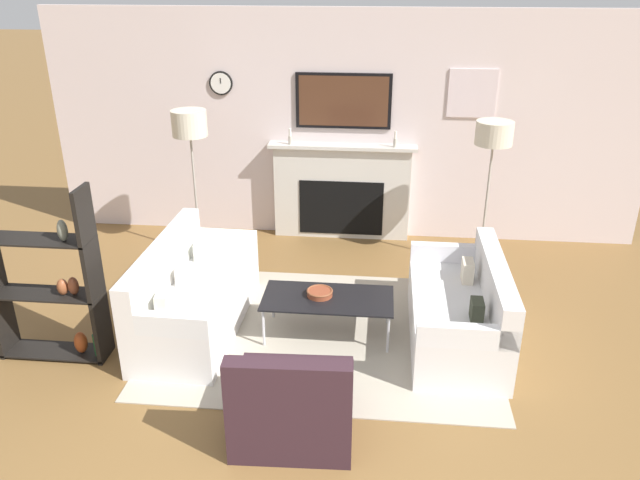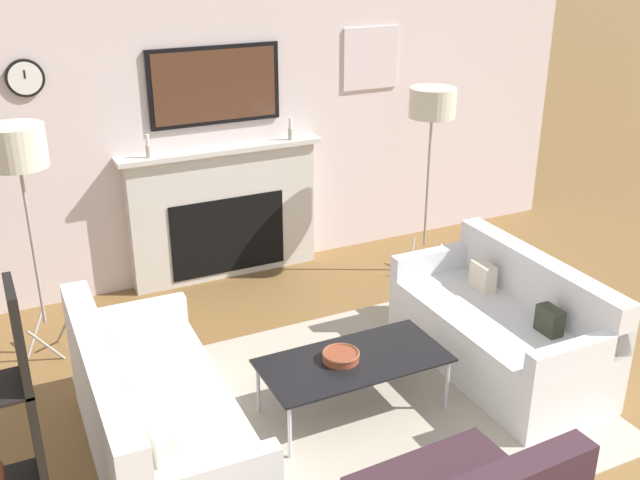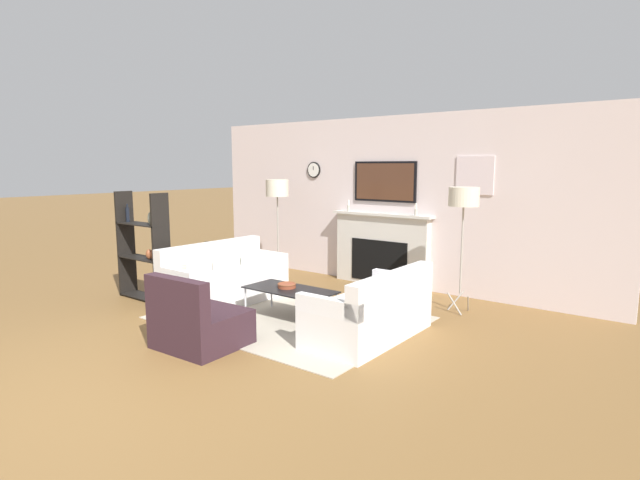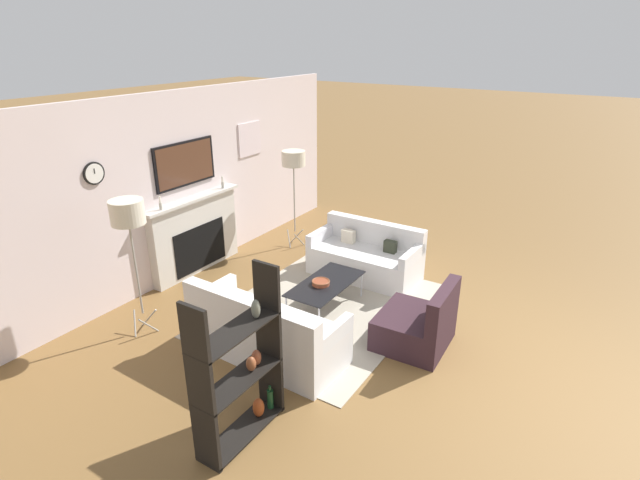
{
  "view_description": "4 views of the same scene",
  "coord_description": "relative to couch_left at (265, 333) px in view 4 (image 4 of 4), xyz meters",
  "views": [
    {
      "loc": [
        0.45,
        -2.3,
        3.13
      ],
      "look_at": [
        -0.05,
        2.75,
        0.88
      ],
      "focal_mm": 35.0,
      "sensor_mm": 36.0,
      "label": 1
    },
    {
      "loc": [
        -1.9,
        -0.91,
        2.89
      ],
      "look_at": [
        0.07,
        3.14,
        0.98
      ],
      "focal_mm": 42.0,
      "sensor_mm": 36.0,
      "label": 2
    },
    {
      "loc": [
        4.04,
        -2.03,
        1.92
      ],
      "look_at": [
        -0.01,
        3.26,
        0.93
      ],
      "focal_mm": 28.0,
      "sensor_mm": 36.0,
      "label": 3
    },
    {
      "loc": [
        -4.91,
        -0.45,
        3.39
      ],
      "look_at": [
        0.25,
        2.81,
        0.87
      ],
      "focal_mm": 28.0,
      "sensor_mm": 36.0,
      "label": 4
    }
  ],
  "objects": [
    {
      "name": "area_rug",
      "position": [
        1.22,
        -0.0,
        -0.3
      ],
      "size": [
        3.06,
        2.33,
        0.01
      ],
      "color": "#ADA28F",
      "rests_on": "ground_plane"
    },
    {
      "name": "ground_plane",
      "position": [
        1.22,
        -2.61,
        -0.3
      ],
      "size": [
        60.0,
        60.0,
        0.0
      ],
      "primitive_type": "plane",
      "color": "brown"
    },
    {
      "name": "shelf_unit",
      "position": [
        -1.04,
        -0.56,
        0.4
      ],
      "size": [
        0.92,
        0.28,
        1.55
      ],
      "color": "black",
      "rests_on": "ground_plane"
    },
    {
      "name": "floor_lamp_left",
      "position": [
        -0.39,
        1.58,
        1.23
      ],
      "size": [
        0.38,
        0.38,
        1.7
      ],
      "color": "#9E998E",
      "rests_on": "ground_plane"
    },
    {
      "name": "couch_left",
      "position": [
        0.0,
        0.0,
        0.0
      ],
      "size": [
        0.8,
        1.8,
        0.84
      ],
      "color": "silver",
      "rests_on": "ground_plane"
    },
    {
      "name": "decorative_bowl",
      "position": [
        1.18,
        0.01,
        0.12
      ],
      "size": [
        0.24,
        0.24,
        0.06
      ],
      "color": "brown",
      "rests_on": "coffee_table"
    },
    {
      "name": "coffee_table",
      "position": [
        1.26,
        -0.02,
        0.06
      ],
      "size": [
        1.17,
        0.57,
        0.39
      ],
      "color": "black",
      "rests_on": "ground_plane"
    },
    {
      "name": "floor_lamp_right",
      "position": [
        2.84,
        1.58,
        1.2
      ],
      "size": [
        0.39,
        0.39,
        1.66
      ],
      "color": "#9E998E",
      "rests_on": "ground_plane"
    },
    {
      "name": "armchair",
      "position": [
        1.13,
        -1.36,
        -0.04
      ],
      "size": [
        0.87,
        0.82,
        0.8
      ],
      "color": "#321E26",
      "rests_on": "ground_plane"
    },
    {
      "name": "couch_right",
      "position": [
        2.44,
        -0.0,
        -0.01
      ],
      "size": [
        0.79,
        1.61,
        0.79
      ],
      "color": "silver",
      "rests_on": "ground_plane"
    },
    {
      "name": "fireplace_wall",
      "position": [
        1.23,
        2.37,
        0.91
      ],
      "size": [
        7.09,
        0.28,
        2.7
      ],
      "color": "silver",
      "rests_on": "ground_plane"
    }
  ]
}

